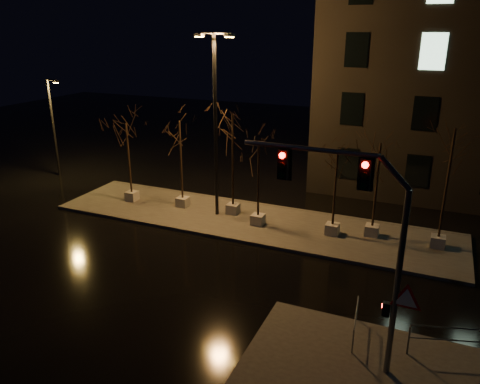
% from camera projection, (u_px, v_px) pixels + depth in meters
% --- Properties ---
extents(ground, '(90.00, 90.00, 0.00)m').
position_uv_depth(ground, '(197.00, 272.00, 20.23)').
color(ground, black).
rests_on(ground, ground).
extents(median, '(22.00, 5.00, 0.15)m').
position_uv_depth(median, '(249.00, 221.00, 25.39)').
color(median, '#484641').
rests_on(median, ground).
extents(sidewalk_corner, '(7.00, 5.00, 0.15)m').
position_uv_depth(sidewalk_corner, '(358.00, 370.00, 14.38)').
color(sidewalk_corner, '#484641').
rests_on(sidewalk_corner, ground).
extents(tree_0, '(1.80, 1.80, 4.80)m').
position_uv_depth(tree_0, '(127.00, 141.00, 26.99)').
color(tree_0, '#B1ADA5').
rests_on(tree_0, median).
extents(tree_1, '(1.80, 1.80, 5.16)m').
position_uv_depth(tree_1, '(180.00, 141.00, 25.95)').
color(tree_1, '#B1ADA5').
rests_on(tree_1, median).
extents(tree_2, '(1.80, 1.80, 5.69)m').
position_uv_depth(tree_2, '(233.00, 138.00, 24.79)').
color(tree_2, '#B1ADA5').
rests_on(tree_2, median).
extents(tree_3, '(1.80, 1.80, 4.62)m').
position_uv_depth(tree_3, '(259.00, 160.00, 23.60)').
color(tree_3, '#B1ADA5').
rests_on(tree_3, median).
extents(tree_4, '(1.80, 1.80, 4.29)m').
position_uv_depth(tree_4, '(336.00, 172.00, 22.53)').
color(tree_4, '#B1ADA5').
rests_on(tree_4, median).
extents(tree_5, '(1.80, 1.80, 4.87)m').
position_uv_depth(tree_5, '(379.00, 165.00, 22.22)').
color(tree_5, '#B1ADA5').
rests_on(tree_5, median).
extents(tree_6, '(1.80, 1.80, 5.88)m').
position_uv_depth(tree_6, '(451.00, 156.00, 20.75)').
color(tree_6, '#B1ADA5').
rests_on(tree_6, median).
extents(traffic_signal_mast, '(5.52, 0.28, 6.73)m').
position_uv_depth(traffic_signal_mast, '(362.00, 232.00, 13.15)').
color(traffic_signal_mast, '#55585C').
rests_on(traffic_signal_mast, sidewalk_corner).
extents(streetlight_main, '(2.40, 0.81, 9.64)m').
position_uv_depth(streetlight_main, '(215.00, 115.00, 24.30)').
color(streetlight_main, black).
rests_on(streetlight_main, median).
extents(streetlight_far, '(1.31, 0.50, 6.75)m').
position_uv_depth(streetlight_far, '(54.00, 124.00, 32.19)').
color(streetlight_far, black).
rests_on(streetlight_far, ground).
extents(guard_rail_a, '(2.43, 0.77, 1.09)m').
position_uv_depth(guard_rail_a, '(450.00, 338.00, 14.61)').
color(guard_rail_a, '#55585C').
rests_on(guard_rail_a, sidewalk_corner).
extents(guard_rail_b, '(0.25, 1.99, 0.94)m').
position_uv_depth(guard_rail_b, '(356.00, 319.00, 15.69)').
color(guard_rail_b, '#55585C').
rests_on(guard_rail_b, sidewalk_corner).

